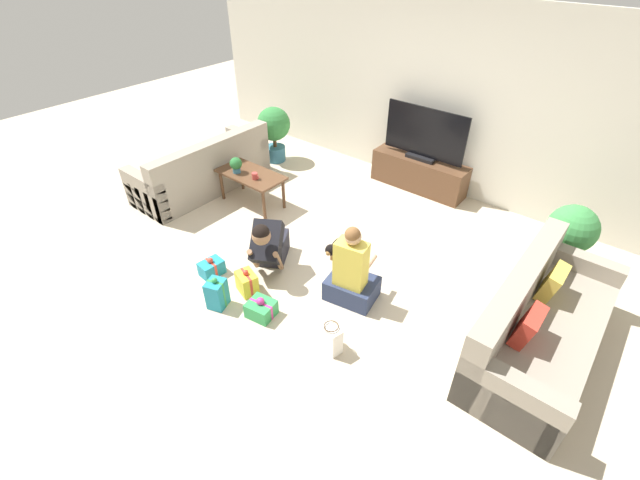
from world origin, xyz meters
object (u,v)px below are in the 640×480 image
Objects in this scene: coffee_table at (251,177)px; mug at (255,176)px; gift_box_a at (212,268)px; potted_plant_corner_right at (571,231)px; potted_plant_corner_left at (274,128)px; sofa_right at (539,327)px; gift_bag_a at (331,338)px; person_kneeling at (269,244)px; dog at (337,247)px; tv_console at (419,173)px; tabletop_plant at (236,164)px; gift_box_b at (247,282)px; tv at (424,137)px; gift_box_d at (217,294)px; person_sitting at (352,275)px; sofa_left at (204,171)px; gift_box_c at (261,309)px.

coffee_table is 8.19× the size of mug.
coffee_table is 1.63m from gift_box_a.
potted_plant_corner_left is at bearing 179.89° from potted_plant_corner_right.
gift_bag_a is (-1.47, -1.22, -0.14)m from sofa_right.
person_kneeling is 1.41m from gift_bag_a.
coffee_table is 3.50× the size of gift_box_a.
potted_plant_corner_right is at bearing 29.84° from dog.
tv_console reaches higher than coffee_table.
potted_plant_corner_left is (-2.35, -0.68, 0.32)m from tv_console.
dog is at bearing -4.87° from tabletop_plant.
mug is (-1.14, 1.26, 0.40)m from gift_box_b.
tv is at bearing 49.62° from coffee_table.
gift_box_b is 0.79× the size of gift_box_d.
mug is at bearing -22.72° from coffee_table.
person_sitting is 1.95× the size of dog.
sofa_right is at bearing 28.82° from gift_box_d.
tabletop_plant reaches higher than coffee_table.
sofa_right is at bearing -16.79° from person_kneeling.
potted_plant_corner_left reaches higher than tabletop_plant.
mug is at bearing 4.68° from tabletop_plant.
sofa_left is at bearing -20.27° from person_sitting.
person_kneeling is (1.21, -0.87, -0.08)m from coffee_table.
tv is at bearing 48.27° from tabletop_plant.
person_kneeling reaches higher than gift_box_c.
dog is at bearing 88.20° from gift_box_c.
tv_console is (2.50, 2.06, -0.05)m from sofa_left.
gift_box_c is at bearing -172.55° from gift_bag_a.
sofa_left reaches higher than tabletop_plant.
sofa_left is 0.90m from coffee_table.
person_kneeling is at bearing 101.69° from gift_box_b.
dog is 1.59× the size of gift_box_c.
person_sitting is at bearing -129.57° from potted_plant_corner_right.
person_kneeling is at bearing -134.95° from dog.
potted_plant_corner_right reaches higher than gift_box_b.
sofa_right is 7.33× the size of gift_box_a.
potted_plant_corner_left reaches higher than gift_box_a.
coffee_table is at bearing 166.28° from dog.
gift_box_c is 0.80× the size of gift_box_d.
gift_bag_a reaches higher than dog.
sofa_right is 3.82m from mug.
gift_box_c is 2.37m from tabletop_plant.
coffee_table reaches higher than gift_box_b.
tv_console is at bearing 53.74° from mug.
gift_bag_a is at bearing 7.45° from gift_box_c.
sofa_left reaches higher than gift_bag_a.
potted_plant_corner_left is (-2.35, -0.68, -0.27)m from tv.
dog is (1.72, -0.26, -0.23)m from coffee_table.
dog is 1.37m from gift_bag_a.
sofa_right is 6.79× the size of gift_box_b.
potted_plant_corner_left is 3.52m from gift_box_d.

